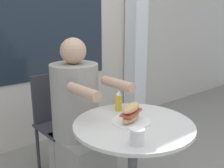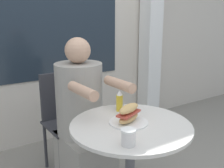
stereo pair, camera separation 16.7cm
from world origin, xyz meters
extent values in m
cube|color=beige|center=(0.00, 1.54, 1.40)|extent=(8.00, 0.08, 2.80)
cube|color=#1E2833|center=(0.01, 1.50, 1.37)|extent=(1.71, 0.01, 1.36)
cube|color=silver|center=(1.33, 1.38, 1.20)|extent=(0.21, 0.21, 2.40)
cylinder|color=beige|center=(0.00, 0.00, 0.72)|extent=(0.73, 0.73, 0.02)
cube|color=#333338|center=(-0.05, 0.81, 0.44)|extent=(0.40, 0.40, 0.02)
cube|color=#333338|center=(-0.06, 0.99, 0.66)|extent=(0.35, 0.05, 0.42)
cylinder|color=#333338|center=(0.12, 0.65, 0.21)|extent=(0.03, 0.03, 0.43)
cylinder|color=#333338|center=(-0.21, 0.64, 0.21)|extent=(0.03, 0.03, 0.43)
cylinder|color=#333338|center=(0.11, 0.98, 0.21)|extent=(0.03, 0.03, 0.43)
cylinder|color=#333338|center=(-0.22, 0.97, 0.21)|extent=(0.03, 0.03, 0.43)
cube|color=gray|center=(-0.05, 0.52, 0.23)|extent=(0.36, 0.46, 0.45)
cylinder|color=gray|center=(-0.05, 0.59, 0.73)|extent=(0.36, 0.36, 0.56)
sphere|color=tan|center=(-0.05, 0.59, 1.10)|extent=(0.19, 0.19, 0.19)
cylinder|color=tan|center=(0.10, 0.28, 0.90)|extent=(0.08, 0.29, 0.07)
cylinder|color=tan|center=(-0.18, 0.26, 0.90)|extent=(0.08, 0.29, 0.07)
cylinder|color=white|center=(0.00, 0.02, 0.73)|extent=(0.23, 0.23, 0.01)
ellipsoid|color=tan|center=(0.00, 0.02, 0.76)|extent=(0.20, 0.14, 0.05)
cube|color=#B74233|center=(0.00, 0.02, 0.79)|extent=(0.18, 0.13, 0.01)
ellipsoid|color=tan|center=(0.00, 0.02, 0.82)|extent=(0.20, 0.14, 0.05)
cylinder|color=silver|center=(-0.17, -0.20, 0.77)|extent=(0.07, 0.07, 0.07)
cylinder|color=white|center=(-0.17, -0.20, 0.81)|extent=(0.08, 0.08, 0.01)
cylinder|color=gold|center=(0.07, 0.22, 0.78)|extent=(0.04, 0.04, 0.11)
cone|color=white|center=(0.07, 0.22, 0.86)|extent=(0.04, 0.04, 0.03)
camera|label=1|loc=(-1.01, -1.06, 1.35)|focal=42.00mm
camera|label=2|loc=(-0.87, -1.15, 1.35)|focal=42.00mm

